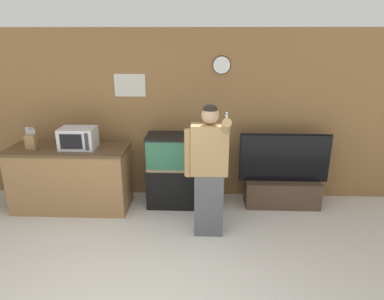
{
  "coord_description": "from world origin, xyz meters",
  "views": [
    {
      "loc": [
        0.68,
        -2.31,
        2.5
      ],
      "look_at": [
        0.51,
        1.97,
        1.05
      ],
      "focal_mm": 32.0,
      "sensor_mm": 36.0,
      "label": 1
    }
  ],
  "objects_px": {
    "tv_on_stand": "(282,185)",
    "person_standing": "(208,169)",
    "aquarium_on_stand": "(180,170)",
    "counter_island": "(71,178)",
    "knife_block": "(31,141)",
    "microwave": "(78,138)"
  },
  "relations": [
    {
      "from": "tv_on_stand",
      "to": "person_standing",
      "type": "bearing_deg",
      "value": -143.73
    },
    {
      "from": "tv_on_stand",
      "to": "aquarium_on_stand",
      "type": "bearing_deg",
      "value": -179.47
    },
    {
      "from": "counter_island",
      "to": "aquarium_on_stand",
      "type": "distance_m",
      "value": 1.62
    },
    {
      "from": "counter_island",
      "to": "tv_on_stand",
      "type": "distance_m",
      "value": 3.17
    },
    {
      "from": "aquarium_on_stand",
      "to": "counter_island",
      "type": "bearing_deg",
      "value": -173.33
    },
    {
      "from": "knife_block",
      "to": "aquarium_on_stand",
      "type": "distance_m",
      "value": 2.17
    },
    {
      "from": "microwave",
      "to": "tv_on_stand",
      "type": "distance_m",
      "value": 3.09
    },
    {
      "from": "counter_island",
      "to": "microwave",
      "type": "bearing_deg",
      "value": -1.27
    },
    {
      "from": "aquarium_on_stand",
      "to": "tv_on_stand",
      "type": "xyz_separation_m",
      "value": [
        1.55,
        0.01,
        -0.22
      ]
    },
    {
      "from": "aquarium_on_stand",
      "to": "person_standing",
      "type": "height_order",
      "value": "person_standing"
    },
    {
      "from": "knife_block",
      "to": "counter_island",
      "type": "bearing_deg",
      "value": 7.37
    },
    {
      "from": "microwave",
      "to": "aquarium_on_stand",
      "type": "height_order",
      "value": "microwave"
    },
    {
      "from": "microwave",
      "to": "knife_block",
      "type": "xyz_separation_m",
      "value": [
        -0.66,
        -0.06,
        -0.03
      ]
    },
    {
      "from": "tv_on_stand",
      "to": "person_standing",
      "type": "distance_m",
      "value": 1.52
    },
    {
      "from": "counter_island",
      "to": "person_standing",
      "type": "height_order",
      "value": "person_standing"
    },
    {
      "from": "knife_block",
      "to": "aquarium_on_stand",
      "type": "xyz_separation_m",
      "value": [
        2.09,
        0.25,
        -0.52
      ]
    },
    {
      "from": "counter_island",
      "to": "aquarium_on_stand",
      "type": "relative_size",
      "value": 1.56
    },
    {
      "from": "counter_island",
      "to": "aquarium_on_stand",
      "type": "bearing_deg",
      "value": 6.67
    },
    {
      "from": "person_standing",
      "to": "aquarium_on_stand",
      "type": "bearing_deg",
      "value": 117.06
    },
    {
      "from": "aquarium_on_stand",
      "to": "person_standing",
      "type": "distance_m",
      "value": 0.99
    },
    {
      "from": "counter_island",
      "to": "tv_on_stand",
      "type": "relative_size",
      "value": 1.29
    },
    {
      "from": "microwave",
      "to": "knife_block",
      "type": "distance_m",
      "value": 0.66
    }
  ]
}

